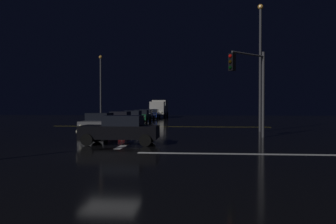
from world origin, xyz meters
name	(u,v)px	position (x,y,z in m)	size (l,w,h in m)	color
ground	(111,154)	(0.00, 0.00, -0.05)	(120.00, 120.00, 0.10)	black
stop_line_north	(140,137)	(0.00, 7.80, 0.00)	(0.35, 13.32, 0.01)	white
centre_line_ns	(159,127)	(0.00, 19.40, 0.00)	(22.00, 0.15, 0.01)	yellow
crosswalk_bar_east	(291,155)	(7.90, 0.00, 0.00)	(13.32, 0.40, 0.01)	white
sedan_gray	(99,123)	(-3.34, 9.62, 0.80)	(2.02, 4.33, 1.57)	slate
sedan_red	(120,120)	(-3.32, 16.31, 0.80)	(2.02, 4.33, 1.57)	maroon
sedan_silver	(133,118)	(-3.24, 22.18, 0.80)	(2.02, 4.33, 1.57)	#B7B7BC
sedan_green	(141,116)	(-3.40, 28.83, 0.80)	(2.02, 4.33, 1.57)	#14512D
sedan_white	(146,115)	(-3.67, 34.22, 0.80)	(2.02, 4.33, 1.57)	silver
sedan_blue	(153,114)	(-3.40, 39.76, 0.80)	(2.02, 4.33, 1.57)	navy
box_truck	(159,108)	(-3.07, 46.42, 1.71)	(2.68, 8.28, 3.08)	beige
sedan_black_crossing	(121,130)	(-0.31, 3.33, 0.80)	(4.33, 2.02, 1.57)	black
traffic_signal_ne	(250,78)	(7.19, 7.19, 3.87)	(2.58, 2.58, 5.66)	#4C4C51
streetlamp_right_near	(260,59)	(8.90, 13.40, 5.85)	(0.44, 0.44, 10.29)	#424247
streetlamp_left_far	(101,83)	(-8.90, 29.40, 5.03)	(0.44, 0.44, 8.70)	#424247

